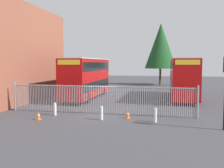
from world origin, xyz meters
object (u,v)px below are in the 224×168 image
Objects in this scene: double_decker_bus_near_gate at (87,77)px; traffic_cone_by_gate at (128,115)px; traffic_cone_mid_forecourt at (38,116)px; double_decker_bus_behind_fence_left at (183,77)px; bollard_center_front at (102,113)px; bollard_near_left at (55,109)px; bollard_near_right at (155,115)px.

double_decker_bus_near_gate is 11.28m from traffic_cone_by_gate.
traffic_cone_by_gate is 1.00× the size of traffic_cone_mid_forecourt.
double_decker_bus_behind_fence_left reaches higher than traffic_cone_by_gate.
double_decker_bus_near_gate is 18.32× the size of traffic_cone_mid_forecourt.
traffic_cone_mid_forecourt is at bearing -169.11° from bollard_center_front.
double_decker_bus_behind_fence_left is 18.32× the size of traffic_cone_by_gate.
bollard_near_right is (7.46, -0.68, 0.00)m from bollard_near_left.
bollard_center_front is at bearing -117.16° from double_decker_bus_behind_fence_left.
bollard_center_front and bollard_near_right have the same top height.
bollard_near_left is (0.44, -9.38, -1.95)m from double_decker_bus_near_gate.
traffic_cone_mid_forecourt is (-4.31, -0.83, -0.19)m from bollard_center_front.
bollard_center_front is (4.24, -10.17, -1.95)m from double_decker_bus_near_gate.
bollard_near_left is 5.51m from traffic_cone_by_gate.
traffic_cone_mid_forecourt is (-0.07, -10.99, -2.13)m from double_decker_bus_near_gate.
bollard_near_right reaches higher than traffic_cone_mid_forecourt.
traffic_cone_by_gate is (-1.95, 0.71, -0.19)m from bollard_near_right.
traffic_cone_mid_forecourt is at bearing -129.15° from double_decker_bus_behind_fence_left.
bollard_near_left is at bearing 168.30° from bollard_center_front.
bollard_near_left is 1.61× the size of traffic_cone_mid_forecourt.
traffic_cone_by_gate is (5.94, -9.35, -2.13)m from double_decker_bus_near_gate.
bollard_near_right is 1.61× the size of traffic_cone_by_gate.
bollard_near_left is at bearing 174.82° from bollard_near_right.
traffic_cone_mid_forecourt is at bearing -164.68° from traffic_cone_by_gate.
double_decker_bus_near_gate reaches higher than bollard_near_left.
double_decker_bus_near_gate and double_decker_bus_behind_fence_left have the same top height.
traffic_cone_by_gate is at bearing 15.32° from traffic_cone_mid_forecourt.
double_decker_bus_behind_fence_left is at bearing 62.84° from bollard_center_front.
double_decker_bus_near_gate is 11.38× the size of bollard_center_front.
bollard_center_front is at bearing -178.25° from bollard_near_right.
double_decker_bus_behind_fence_left is 11.38× the size of bollard_near_left.
traffic_cone_by_gate is at bearing -111.74° from double_decker_bus_behind_fence_left.
bollard_near_left is 1.00× the size of bollard_near_right.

